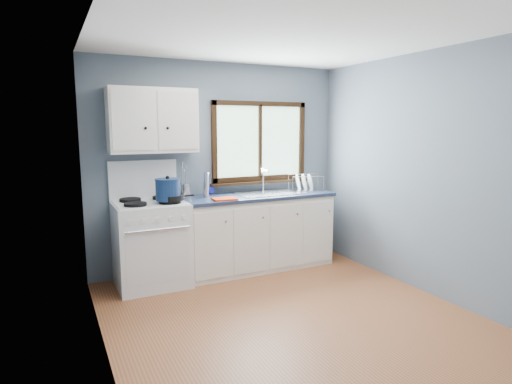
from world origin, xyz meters
name	(u,v)px	position (x,y,z in m)	size (l,w,h in m)	color
floor	(295,322)	(0.00, 0.00, -0.01)	(3.20, 3.60, 0.02)	#94542E
ceiling	(299,31)	(0.00, 0.00, 2.51)	(3.20, 3.60, 0.02)	white
wall_back	(220,166)	(0.00, 1.81, 1.25)	(3.20, 0.02, 2.50)	slate
wall_front	(493,228)	(0.00, -1.81, 1.25)	(3.20, 0.02, 2.50)	slate
wall_left	(99,197)	(-1.61, 0.00, 1.25)	(0.02, 3.60, 2.50)	slate
wall_right	(431,174)	(1.61, 0.00, 1.25)	(0.02, 3.60, 2.50)	slate
gas_range	(151,241)	(-0.95, 1.47, 0.49)	(0.76, 0.69, 1.36)	white
base_cabinets	(257,235)	(0.36, 1.49, 0.41)	(1.85, 0.60, 0.88)	white
countertop	(257,196)	(0.36, 1.49, 0.90)	(1.89, 0.64, 0.04)	#192338
sink	(270,198)	(0.54, 1.49, 0.86)	(0.84, 0.46, 0.44)	silver
window	(260,147)	(0.54, 1.77, 1.48)	(1.36, 0.10, 1.03)	#9EC6A8
upper_cabinets	(153,121)	(-0.85, 1.63, 1.80)	(0.95, 0.35, 0.70)	white
skillet	(171,198)	(-0.76, 1.32, 0.99)	(0.44, 0.33, 0.06)	black
stockpot	(168,189)	(-0.79, 1.32, 1.08)	(0.36, 0.36, 0.26)	#11254A
utensil_crock	(185,190)	(-0.50, 1.63, 1.00)	(0.17, 0.17, 0.41)	silver
thermos	(206,185)	(-0.27, 1.57, 1.06)	(0.07, 0.07, 0.29)	silver
soap_bottle	(212,183)	(-0.14, 1.75, 1.05)	(0.10, 0.10, 0.27)	#232CC8
dish_towel	(225,199)	(-0.15, 1.30, 0.93)	(0.27, 0.19, 0.02)	red
dish_rack	(305,186)	(1.05, 1.50, 0.98)	(0.50, 0.44, 0.22)	silver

